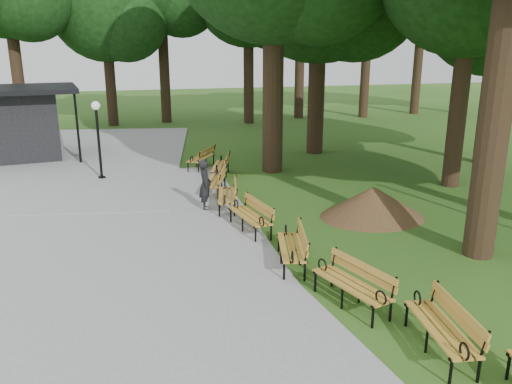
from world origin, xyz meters
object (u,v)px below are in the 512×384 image
object	(u,v)px
person	(205,185)
bench_3	(291,247)
kiosk	(11,123)
bench_4	(250,216)
bench_6	(215,181)
bench_8	(201,158)
bench_7	(220,166)
bench_1	(441,328)
dirt_mound	(373,202)
bench_2	(351,285)
lamp_post	(97,123)
bench_5	(227,195)

from	to	relation	value
person	bench_3	distance (m)	4.73
kiosk	bench_4	bearing A→B (deg)	-63.68
bench_6	bench_8	distance (m)	3.70
kiosk	bench_7	world-z (taller)	kiosk
kiosk	person	bearing A→B (deg)	-61.07
bench_8	bench_6	bearing A→B (deg)	30.05
bench_1	bench_7	size ratio (longest dim) A/B	1.00
kiosk	dirt_mound	size ratio (longest dim) A/B	1.93
bench_4	kiosk	bearing A→B (deg)	-156.36
dirt_mound	bench_6	bearing A→B (deg)	137.13
dirt_mound	bench_3	distance (m)	4.28
bench_6	bench_7	world-z (taller)	same
bench_2	bench_7	bearing A→B (deg)	166.05
lamp_post	bench_3	world-z (taller)	lamp_post
kiosk	bench_6	size ratio (longest dim) A/B	2.64
bench_4	bench_7	world-z (taller)	same
bench_4	bench_5	size ratio (longest dim) A/B	1.00
dirt_mound	lamp_post	bearing A→B (deg)	139.10
bench_1	bench_6	size ratio (longest dim) A/B	1.00
bench_4	bench_3	bearing A→B (deg)	-1.52
bench_6	lamp_post	bearing A→B (deg)	-108.98
bench_5	bench_7	xyz separation A→B (m)	(0.60, 3.89, 0.00)
bench_5	bench_2	bearing A→B (deg)	21.14
bench_8	dirt_mound	bearing A→B (deg)	59.64
lamp_post	bench_7	xyz separation A→B (m)	(4.35, -0.92, -1.67)
bench_3	bench_6	xyz separation A→B (m)	(-0.53, 6.25, 0.00)
person	bench_5	bearing A→B (deg)	-93.54
bench_5	bench_7	distance (m)	3.94
bench_2	bench_6	size ratio (longest dim) A/B	1.00
bench_4	bench_8	xyz separation A→B (m)	(-0.05, 7.58, 0.00)
person	bench_1	xyz separation A→B (m)	(2.37, -8.46, -0.34)
bench_2	bench_3	bearing A→B (deg)	176.98
bench_7	bench_4	bearing A→B (deg)	13.81
person	lamp_post	size ratio (longest dim) A/B	0.54
person	bench_7	xyz separation A→B (m)	(1.23, 3.75, -0.34)
bench_2	bench_1	bearing A→B (deg)	5.54
kiosk	bench_8	distance (m)	8.75
bench_1	bench_3	distance (m)	4.07
bench_8	bench_5	bearing A→B (deg)	30.89
bench_1	bench_8	size ratio (longest dim) A/B	1.00
bench_6	dirt_mound	bearing A→B (deg)	66.83
kiosk	bench_1	world-z (taller)	kiosk
lamp_post	bench_7	bearing A→B (deg)	-11.97
dirt_mound	bench_2	world-z (taller)	dirt_mound
kiosk	bench_8	world-z (taller)	kiosk
bench_4	bench_6	xyz separation A→B (m)	(-0.19, 3.89, 0.00)
bench_1	bench_3	size ratio (longest dim) A/B	1.00
person	bench_1	bearing A→B (deg)	-155.60
bench_2	person	bearing A→B (deg)	177.67
dirt_mound	bench_3	world-z (taller)	dirt_mound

